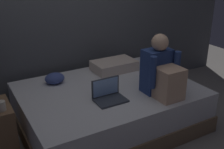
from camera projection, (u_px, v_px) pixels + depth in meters
ground_plane at (106, 142)px, 3.01m from camera, size 8.00×8.00×0.00m
wall_back at (59, 2)px, 3.46m from camera, size 5.60×0.10×2.70m
bed at (109, 107)px, 3.25m from camera, size 2.00×1.50×0.49m
person_sitting at (162, 72)px, 2.93m from camera, size 0.39×0.44×0.66m
laptop at (109, 95)px, 2.87m from camera, size 0.32×0.23×0.22m
pillow at (114, 66)px, 3.65m from camera, size 0.56×0.36×0.13m
mug at (1, 106)px, 2.48m from camera, size 0.08×0.08×0.09m
clothes_pile at (55, 78)px, 3.27m from camera, size 0.23×0.22×0.13m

